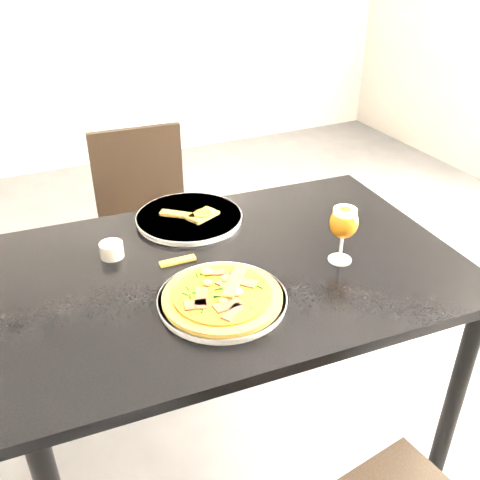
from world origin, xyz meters
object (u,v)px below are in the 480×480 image
dining_table (235,291)px  beer_glass (344,223)px  pizza (222,295)px  chair_far (148,225)px

dining_table → beer_glass: beer_glass is taller
dining_table → beer_glass: (0.26, -0.11, 0.21)m
pizza → beer_glass: bearing=6.6°
chair_far → beer_glass: bearing=-68.6°
dining_table → chair_far: chair_far is taller
chair_far → beer_glass: size_ratio=5.27×
chair_far → pizza: chair_far is taller
beer_glass → chair_far: bearing=107.1°
pizza → dining_table: bearing=55.9°
dining_table → beer_glass: size_ratio=7.82×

